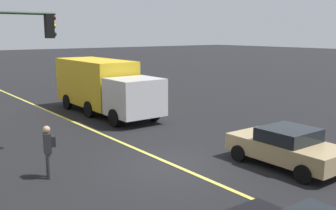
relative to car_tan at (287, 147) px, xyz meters
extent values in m
plane|color=black|center=(2.63, 3.10, -0.71)|extent=(200.00, 200.00, 0.00)
cube|color=#D8CC4C|center=(2.63, 3.10, -0.70)|extent=(80.00, 0.16, 0.01)
cube|color=tan|center=(0.01, 0.00, -0.10)|extent=(4.06, 1.90, 0.62)
cube|color=black|center=(-0.05, 0.00, 0.44)|extent=(1.68, 1.75, 0.46)
cylinder|color=black|center=(-1.33, -0.93, -0.41)|extent=(0.60, 0.22, 0.60)
cylinder|color=black|center=(-1.33, 0.93, -0.41)|extent=(0.60, 0.22, 0.60)
cylinder|color=black|center=(1.35, -0.93, -0.41)|extent=(0.60, 0.22, 0.60)
cylinder|color=black|center=(1.35, 0.93, -0.41)|extent=(0.60, 0.22, 0.60)
cube|color=silver|center=(8.74, 0.71, 0.69)|extent=(2.37, 2.47, 1.89)
cube|color=gold|center=(13.05, 0.71, 1.04)|extent=(5.96, 2.47, 2.60)
cylinder|color=black|center=(8.74, -0.47, -0.26)|extent=(0.90, 0.28, 0.90)
cylinder|color=black|center=(8.74, 1.90, -0.26)|extent=(0.90, 0.28, 0.90)
cylinder|color=black|center=(14.54, -0.47, -0.26)|extent=(0.90, 0.28, 0.90)
cylinder|color=black|center=(14.54, 1.90, -0.26)|extent=(0.90, 0.28, 0.90)
cylinder|color=black|center=(11.57, -0.47, -0.26)|extent=(0.90, 0.28, 0.90)
cylinder|color=black|center=(11.57, 1.90, -0.26)|extent=(0.90, 0.28, 0.90)
cylinder|color=#383838|center=(3.80, 7.08, -0.28)|extent=(0.17, 0.17, 0.85)
cylinder|color=#383838|center=(4.02, 7.03, -0.28)|extent=(0.17, 0.17, 0.85)
cube|color=#262628|center=(3.91, 7.05, 0.47)|extent=(0.45, 0.32, 0.64)
sphere|color=tan|center=(3.91, 7.05, 0.90)|extent=(0.23, 0.23, 0.23)
cube|color=black|center=(3.87, 6.89, 0.50)|extent=(0.29, 0.22, 0.34)
cylinder|color=#1E3823|center=(6.70, 7.48, 4.60)|extent=(0.10, 3.99, 0.10)
cube|color=black|center=(6.70, 5.74, 4.15)|extent=(0.28, 0.30, 0.90)
sphere|color=#360605|center=(6.70, 5.56, 4.45)|extent=(0.18, 0.18, 0.18)
sphere|color=gold|center=(6.70, 5.56, 4.15)|extent=(0.18, 0.18, 0.18)
sphere|color=black|center=(6.70, 5.56, 3.85)|extent=(0.18, 0.18, 0.18)
camera|label=1|loc=(-8.00, 11.25, 3.91)|focal=41.94mm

